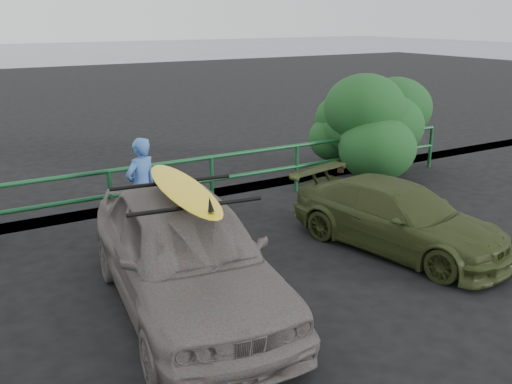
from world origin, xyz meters
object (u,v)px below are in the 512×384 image
guardrail (164,189)px  surfboard (183,189)px  man (142,187)px  olive_vehicle (398,217)px  sedan (185,253)px

guardrail → surfboard: (-1.09, -3.47, 1.08)m
man → olive_vehicle: bearing=119.8°
sedan → olive_vehicle: (3.71, 0.07, -0.22)m
olive_vehicle → surfboard: bearing=168.6°
guardrail → olive_vehicle: (2.62, -3.40, 0.01)m
surfboard → man: bearing=88.5°
sedan → man: man is taller
man → surfboard: 2.88m
sedan → surfboard: 0.85m
guardrail → olive_vehicle: size_ratio=3.82×
guardrail → sedan: (-1.09, -3.47, 0.24)m
guardrail → olive_vehicle: bearing=-52.4°
sedan → man: bearing=88.5°
guardrail → man: (-0.67, -0.72, 0.32)m
guardrail → olive_vehicle: olive_vehicle is taller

